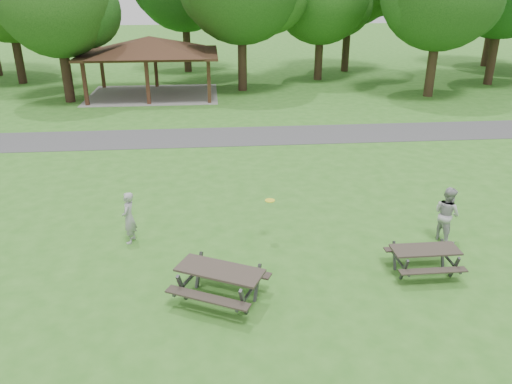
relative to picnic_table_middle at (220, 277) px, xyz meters
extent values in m
plane|color=#317020|center=(0.17, -0.55, -0.65)|extent=(160.00, 160.00, 0.00)
cube|color=#424244|center=(0.17, 13.45, -0.64)|extent=(120.00, 3.20, 0.02)
cube|color=#321A12|center=(-7.53, 20.75, 0.65)|extent=(0.22, 0.22, 2.60)
cube|color=#3C2615|center=(-7.53, 26.15, 0.65)|extent=(0.22, 0.22, 2.60)
cube|color=#3B1F15|center=(-3.83, 20.75, 0.65)|extent=(0.22, 0.22, 2.60)
cube|color=#3B2515|center=(-3.83, 26.15, 0.65)|extent=(0.22, 0.22, 2.60)
cube|color=#342013|center=(-0.13, 20.75, 0.65)|extent=(0.22, 0.22, 2.60)
cube|color=#3A2515|center=(-0.13, 26.15, 0.65)|extent=(0.22, 0.22, 2.60)
cube|color=#331F14|center=(-3.83, 23.45, 2.03)|extent=(8.60, 6.60, 0.16)
pyramid|color=#331F14|center=(-3.83, 23.45, 2.61)|extent=(7.01, 7.01, 1.00)
cube|color=gray|center=(-3.83, 23.45, -0.64)|extent=(8.40, 6.40, 0.03)
cylinder|color=black|center=(-13.83, 28.45, 1.27)|extent=(0.60, 0.60, 3.85)
cylinder|color=black|center=(-8.83, 21.95, 1.10)|extent=(0.60, 0.60, 3.50)
sphere|color=#194112|center=(-8.83, 21.95, 5.32)|extent=(6.60, 6.60, 6.60)
sphere|color=#154012|center=(-7.35, 22.25, 4.66)|extent=(4.29, 4.29, 4.29)
sphere|color=#1A4112|center=(-10.15, 21.75, 4.83)|extent=(3.96, 3.96, 3.96)
cylinder|color=#301F15|center=(2.17, 24.45, 1.36)|extent=(0.60, 0.60, 4.02)
cylinder|color=#312116|center=(8.17, 27.95, 1.06)|extent=(0.60, 0.60, 3.43)
sphere|color=#1B4614|center=(9.74, 28.25, 4.70)|extent=(4.55, 4.55, 4.55)
sphere|color=#224E16|center=(6.77, 27.75, 4.88)|extent=(4.20, 4.20, 4.20)
cylinder|color=#2F2115|center=(14.17, 21.45, 1.24)|extent=(0.60, 0.60, 3.78)
sphere|color=#174413|center=(15.83, 21.75, 5.16)|extent=(4.81, 4.81, 4.81)
cylinder|color=#2F1E15|center=(20.17, 24.95, 1.45)|extent=(0.60, 0.60, 4.20)
cylinder|color=black|center=(-1.83, 32.45, 1.41)|extent=(0.60, 0.60, 4.13)
cylinder|color=black|center=(11.17, 31.45, 1.62)|extent=(0.60, 0.60, 4.55)
cylinder|color=#301D15|center=(24.17, 32.95, 1.48)|extent=(0.60, 0.60, 4.27)
cube|color=#332B25|center=(0.00, 0.00, 0.18)|extent=(2.18, 1.63, 0.06)
cube|color=#2E2721|center=(-0.30, -0.60, -0.16)|extent=(1.95, 1.18, 0.04)
cube|color=#2F2722|center=(0.30, 0.60, -0.16)|extent=(1.95, 1.18, 0.04)
cube|color=#414043|center=(-0.89, -0.03, -0.24)|extent=(0.25, 0.41, 0.88)
cube|color=#444447|center=(-0.51, 0.73, -0.24)|extent=(0.25, 0.41, 0.88)
cube|color=#39393B|center=(-0.70, 0.35, -0.20)|extent=(0.80, 1.51, 0.06)
cube|color=#3E3D40|center=(0.51, -0.73, -0.24)|extent=(0.25, 0.41, 0.88)
cube|color=#47474A|center=(0.89, 0.03, -0.24)|extent=(0.25, 0.41, 0.88)
cube|color=#38383A|center=(0.70, -0.35, -0.20)|extent=(0.80, 1.51, 0.06)
cube|color=#302922|center=(5.29, 0.71, 0.05)|extent=(1.71, 0.68, 0.05)
cube|color=#2E2721|center=(5.29, 0.15, -0.24)|extent=(1.71, 0.25, 0.04)
cube|color=#2F2722|center=(5.29, 1.28, -0.24)|extent=(1.71, 0.25, 0.04)
cube|color=#3B3B3E|center=(4.63, 0.36, -0.30)|extent=(0.06, 0.36, 0.74)
cube|color=#434345|center=(4.63, 1.07, -0.30)|extent=(0.06, 0.36, 0.74)
cube|color=#39393C|center=(4.63, 0.71, -0.27)|extent=(0.06, 1.39, 0.05)
cube|color=#3C3C3E|center=(5.95, 0.36, -0.30)|extent=(0.06, 0.36, 0.74)
cube|color=#434346|center=(5.95, 1.07, -0.30)|extent=(0.06, 0.36, 0.74)
cube|color=#39393B|center=(5.95, 0.71, -0.27)|extent=(0.06, 1.39, 0.05)
cylinder|color=yellow|center=(1.51, 2.82, 0.64)|extent=(0.32, 0.32, 0.02)
imported|color=#9D9D9F|center=(-2.53, 3.13, 0.13)|extent=(0.47, 0.62, 1.55)
imported|color=#AAAAAD|center=(6.62, 2.43, 0.18)|extent=(0.88, 0.98, 1.66)
camera|label=1|loc=(-0.07, -10.01, 6.43)|focal=35.00mm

